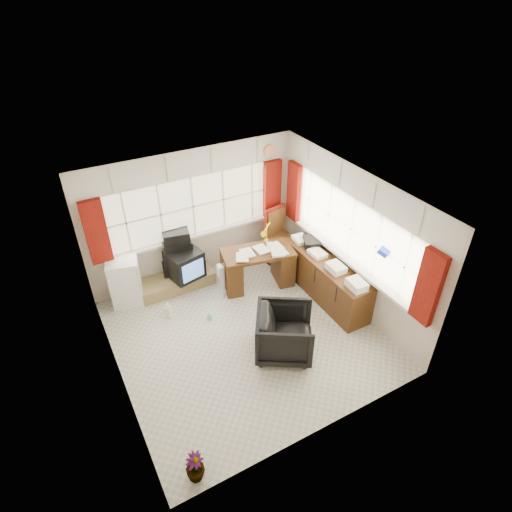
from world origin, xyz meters
The scene contains 20 objects.
ground centered at (0.00, 0.00, 0.00)m, with size 4.00×4.00×0.00m, color beige.
room_walls centered at (0.00, 0.00, 1.50)m, with size 4.00×4.00×4.00m.
window_back centered at (0.00, 1.94, 0.95)m, with size 3.70×0.12×3.60m.
window_right centered at (1.94, 0.00, 0.95)m, with size 0.12×3.70×3.60m.
curtains centered at (0.92, 0.93, 1.46)m, with size 3.83×3.83×1.15m.
overhead_cabinets centered at (0.98, 0.98, 2.25)m, with size 3.98×3.98×0.48m.
desk centered at (0.83, 1.08, 0.42)m, with size 1.40×0.89×0.79m.
desk_lamp centered at (1.15, 1.32, 1.02)m, with size 0.17×0.16×0.40m.
task_chair centered at (1.56, 1.57, 0.63)m, with size 0.59×0.61×1.18m.
office_chair centered at (0.36, -0.61, 0.39)m, with size 0.84×0.87×0.79m, color black.
radiator centered at (0.32, 1.13, 0.26)m, with size 0.44×0.22×0.63m.
credenza centered at (1.73, 0.20, 0.39)m, with size 0.50×2.00×0.85m.
file_tray centered at (1.80, 0.79, 0.81)m, with size 0.28×0.37×0.12m, color black.
tv_bench centered at (-0.55, 1.72, 0.12)m, with size 1.40×0.50×0.25m, color #99804C.
crt_tv centered at (-0.37, 1.66, 0.51)m, with size 0.67×0.64×0.52m.
hifi_stack centered at (-0.41, 1.89, 0.64)m, with size 0.69×0.51×0.85m.
mini_fridge centered at (-1.43, 1.80, 0.45)m, with size 0.63×0.64×0.89m.
spray_bottle_a centered at (-0.95, 1.02, 0.15)m, with size 0.11×0.11×0.29m, color white.
spray_bottle_b centered at (-0.36, 0.64, 0.09)m, with size 0.08×0.08×0.18m, color #98E3D0.
flower_vase centered at (-1.60, -1.80, 0.21)m, with size 0.23×0.23×0.41m, color black.
Camera 1 is at (-2.28, -4.50, 5.06)m, focal length 30.00 mm.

